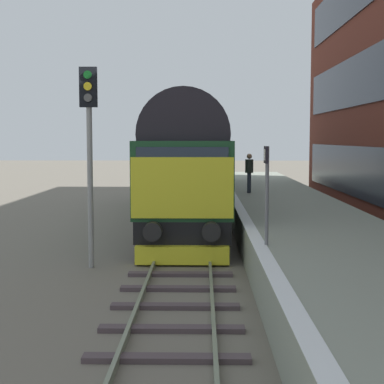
{
  "coord_description": "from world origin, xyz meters",
  "views": [
    {
      "loc": [
        0.52,
        -18.72,
        3.28
      ],
      "look_at": [
        0.2,
        -0.58,
        1.64
      ],
      "focal_mm": 55.55,
      "sensor_mm": 36.0,
      "label": 1
    }
  ],
  "objects": [
    {
      "name": "signal_post_mid",
      "position": [
        -2.31,
        12.31,
        2.74
      ],
      "size": [
        0.44,
        0.22,
        4.4
      ],
      "color": "gray",
      "rests_on": "ground"
    },
    {
      "name": "track_main",
      "position": [
        0.0,
        -0.0,
        0.05
      ],
      "size": [
        2.5,
        60.0,
        0.15
      ],
      "color": "slate",
      "rests_on": "ground"
    },
    {
      "name": "platform_number_sign",
      "position": [
        1.89,
        -6.1,
        2.4
      ],
      "size": [
        0.1,
        0.44,
        2.11
      ],
      "color": "slate",
      "rests_on": "station_platform"
    },
    {
      "name": "signal_post_near",
      "position": [
        -2.31,
        -3.87,
        3.21
      ],
      "size": [
        0.44,
        0.22,
        5.05
      ],
      "color": "gray",
      "rests_on": "ground"
    },
    {
      "name": "waiting_passenger",
      "position": [
        2.48,
        6.18,
        1.99
      ],
      "size": [
        0.42,
        0.49,
        1.64
      ],
      "rotation": [
        0.0,
        0.0,
        1.3
      ],
      "color": "#252C36",
      "rests_on": "station_platform"
    },
    {
      "name": "station_platform",
      "position": [
        3.6,
        0.0,
        0.5
      ],
      "size": [
        4.0,
        44.0,
        1.01
      ],
      "color": "gray",
      "rests_on": "ground"
    },
    {
      "name": "ground_plane",
      "position": [
        0.0,
        0.0,
        0.0
      ],
      "size": [
        140.0,
        140.0,
        0.0
      ],
      "primitive_type": "plane",
      "color": "#696255",
      "rests_on": "ground"
    },
    {
      "name": "diesel_locomotive",
      "position": [
        0.0,
        5.56,
        2.48
      ],
      "size": [
        2.74,
        18.62,
        4.68
      ],
      "color": "black",
      "rests_on": "ground"
    }
  ]
}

